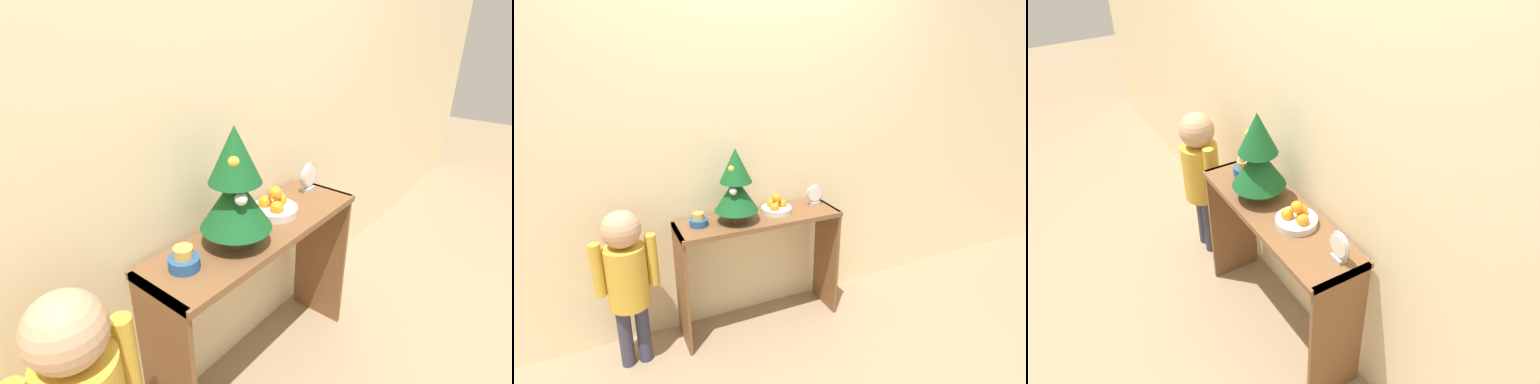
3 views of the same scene
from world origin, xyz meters
The scene contains 8 objects.
ground_plane centered at (0.00, 0.00, 0.00)m, with size 12.00×12.00×0.00m, color #997F60.
back_wall centered at (0.00, 0.37, 1.25)m, with size 7.00×0.05×2.50m, color beige.
console_table centered at (0.00, 0.16, 0.60)m, with size 1.08×0.33×0.79m.
mini_tree centered at (-0.16, 0.15, 1.03)m, with size 0.27×0.27×0.47m.
fruit_bowl centered at (0.14, 0.19, 0.83)m, with size 0.20×0.20×0.13m.
singing_bowl centered at (-0.39, 0.19, 0.83)m, with size 0.11×0.11×0.08m.
desk_clock centered at (0.44, 0.21, 0.86)m, with size 0.12×0.04×0.14m.
child_figure centered at (-0.84, 0.11, 0.62)m, with size 0.36×0.23×0.99m.
Camera 3 is at (1.70, -0.84, 2.25)m, focal length 35.00 mm.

